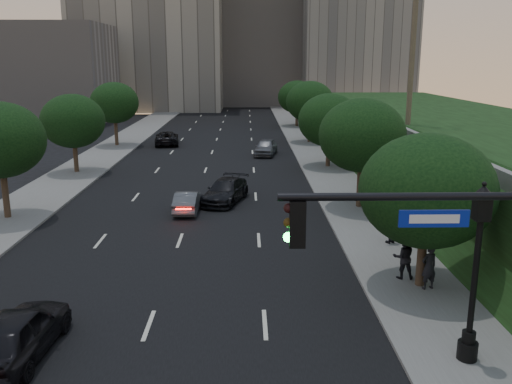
{
  "coord_description": "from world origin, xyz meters",
  "views": [
    {
      "loc": [
        3.38,
        -12.04,
        8.89
      ],
      "look_at": [
        3.78,
        9.63,
        3.6
      ],
      "focal_mm": 38.0,
      "sensor_mm": 36.0,
      "label": 1
    }
  ],
  "objects_px": {
    "sedan_near_left": "(17,333)",
    "sedan_far_right": "(266,147)",
    "pedestrian_b": "(404,257)",
    "sedan_near_right": "(225,191)",
    "sedan_mid_left": "(187,201)",
    "sedan_far_left": "(167,138)",
    "pedestrian_a": "(429,267)",
    "traffic_signal_mast": "(484,319)",
    "street_lamp": "(474,282)",
    "pedestrian_c": "(392,226)"
  },
  "relations": [
    {
      "from": "traffic_signal_mast",
      "to": "pedestrian_c",
      "type": "height_order",
      "value": "traffic_signal_mast"
    },
    {
      "from": "sedan_mid_left",
      "to": "sedan_far_left",
      "type": "xyz_separation_m",
      "value": [
        -4.99,
        26.55,
        0.1
      ]
    },
    {
      "from": "sedan_far_right",
      "to": "pedestrian_a",
      "type": "height_order",
      "value": "pedestrian_a"
    },
    {
      "from": "sedan_near_left",
      "to": "street_lamp",
      "type": "bearing_deg",
      "value": -179.62
    },
    {
      "from": "pedestrian_c",
      "to": "sedan_far_left",
      "type": "bearing_deg",
      "value": -90.82
    },
    {
      "from": "sedan_far_right",
      "to": "pedestrian_c",
      "type": "bearing_deg",
      "value": -67.98
    },
    {
      "from": "sedan_far_left",
      "to": "sedan_near_left",
      "type": "bearing_deg",
      "value": 84.76
    },
    {
      "from": "sedan_near_right",
      "to": "pedestrian_b",
      "type": "height_order",
      "value": "pedestrian_b"
    },
    {
      "from": "sedan_far_right",
      "to": "sedan_far_left",
      "type": "bearing_deg",
      "value": 158.02
    },
    {
      "from": "sedan_far_right",
      "to": "traffic_signal_mast",
      "type": "bearing_deg",
      "value": -75.01
    },
    {
      "from": "sedan_near_right",
      "to": "sedan_far_left",
      "type": "bearing_deg",
      "value": 122.71
    },
    {
      "from": "sedan_mid_left",
      "to": "sedan_near_right",
      "type": "distance_m",
      "value": 3.14
    },
    {
      "from": "street_lamp",
      "to": "pedestrian_a",
      "type": "height_order",
      "value": "street_lamp"
    },
    {
      "from": "sedan_near_left",
      "to": "sedan_far_right",
      "type": "xyz_separation_m",
      "value": [
        8.89,
        36.24,
        -0.04
      ]
    },
    {
      "from": "pedestrian_b",
      "to": "sedan_near_right",
      "type": "bearing_deg",
      "value": -56.08
    },
    {
      "from": "sedan_far_right",
      "to": "sedan_mid_left",
      "type": "bearing_deg",
      "value": -94.51
    },
    {
      "from": "street_lamp",
      "to": "sedan_near_right",
      "type": "xyz_separation_m",
      "value": [
        -7.96,
        19.22,
        -1.91
      ]
    },
    {
      "from": "traffic_signal_mast",
      "to": "street_lamp",
      "type": "height_order",
      "value": "traffic_signal_mast"
    },
    {
      "from": "traffic_signal_mast",
      "to": "sedan_mid_left",
      "type": "xyz_separation_m",
      "value": [
        -8.46,
        21.3,
        -3.04
      ]
    },
    {
      "from": "traffic_signal_mast",
      "to": "sedan_mid_left",
      "type": "relative_size",
      "value": 1.82
    },
    {
      "from": "traffic_signal_mast",
      "to": "pedestrian_a",
      "type": "distance_m",
      "value": 10.07
    },
    {
      "from": "sedan_mid_left",
      "to": "sedan_far_left",
      "type": "distance_m",
      "value": 27.02
    },
    {
      "from": "sedan_near_left",
      "to": "sedan_near_right",
      "type": "bearing_deg",
      "value": -104.06
    },
    {
      "from": "sedan_mid_left",
      "to": "sedan_near_right",
      "type": "height_order",
      "value": "sedan_near_right"
    },
    {
      "from": "sedan_far_right",
      "to": "pedestrian_b",
      "type": "height_order",
      "value": "pedestrian_b"
    },
    {
      "from": "pedestrian_b",
      "to": "street_lamp",
      "type": "bearing_deg",
      "value": 94.78
    },
    {
      "from": "street_lamp",
      "to": "sedan_mid_left",
      "type": "relative_size",
      "value": 1.46
    },
    {
      "from": "street_lamp",
      "to": "sedan_far_right",
      "type": "bearing_deg",
      "value": 97.32
    },
    {
      "from": "traffic_signal_mast",
      "to": "pedestrian_a",
      "type": "xyz_separation_m",
      "value": [
        2.19,
        9.47,
        -2.62
      ]
    },
    {
      "from": "sedan_near_right",
      "to": "sedan_far_right",
      "type": "height_order",
      "value": "sedan_far_right"
    },
    {
      "from": "sedan_near_left",
      "to": "pedestrian_b",
      "type": "relative_size",
      "value": 2.65
    },
    {
      "from": "sedan_mid_left",
      "to": "pedestrian_a",
      "type": "bearing_deg",
      "value": 133.16
    },
    {
      "from": "sedan_near_left",
      "to": "sedan_mid_left",
      "type": "xyz_separation_m",
      "value": [
        3.46,
        16.39,
        -0.18
      ]
    },
    {
      "from": "pedestrian_a",
      "to": "sedan_near_right",
      "type": "bearing_deg",
      "value": -77.04
    },
    {
      "from": "pedestrian_b",
      "to": "pedestrian_c",
      "type": "distance_m",
      "value": 4.4
    },
    {
      "from": "pedestrian_a",
      "to": "pedestrian_b",
      "type": "distance_m",
      "value": 1.28
    },
    {
      "from": "sedan_near_left",
      "to": "pedestrian_c",
      "type": "xyz_separation_m",
      "value": [
        14.1,
        10.0,
        0.23
      ]
    },
    {
      "from": "sedan_near_right",
      "to": "street_lamp",
      "type": "bearing_deg",
      "value": -51.27
    },
    {
      "from": "sedan_far_right",
      "to": "pedestrian_a",
      "type": "bearing_deg",
      "value": -69.86
    },
    {
      "from": "traffic_signal_mast",
      "to": "sedan_near_left",
      "type": "distance_m",
      "value": 13.2
    },
    {
      "from": "sedan_near_left",
      "to": "sedan_far_left",
      "type": "xyz_separation_m",
      "value": [
        -1.53,
        42.94,
        -0.09
      ]
    },
    {
      "from": "sedan_near_right",
      "to": "pedestrian_c",
      "type": "distance_m",
      "value": 12.09
    },
    {
      "from": "sedan_mid_left",
      "to": "sedan_far_left",
      "type": "height_order",
      "value": "sedan_far_left"
    },
    {
      "from": "sedan_far_left",
      "to": "pedestrian_a",
      "type": "height_order",
      "value": "pedestrian_a"
    },
    {
      "from": "traffic_signal_mast",
      "to": "street_lamp",
      "type": "bearing_deg",
      "value": 68.59
    },
    {
      "from": "street_lamp",
      "to": "sedan_near_right",
      "type": "height_order",
      "value": "street_lamp"
    },
    {
      "from": "sedan_near_left",
      "to": "pedestrian_c",
      "type": "relative_size",
      "value": 2.67
    },
    {
      "from": "sedan_near_right",
      "to": "sedan_near_left",
      "type": "bearing_deg",
      "value": -90.64
    },
    {
      "from": "sedan_near_left",
      "to": "sedan_mid_left",
      "type": "distance_m",
      "value": 16.75
    },
    {
      "from": "street_lamp",
      "to": "sedan_far_left",
      "type": "relative_size",
      "value": 1.07
    }
  ]
}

